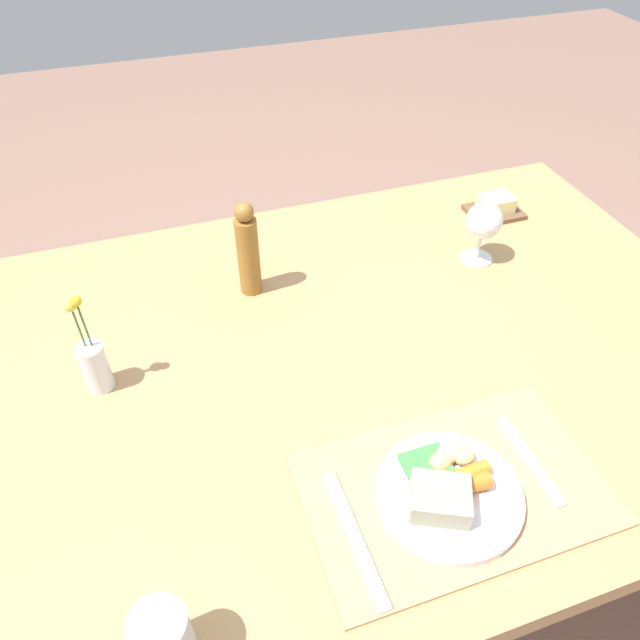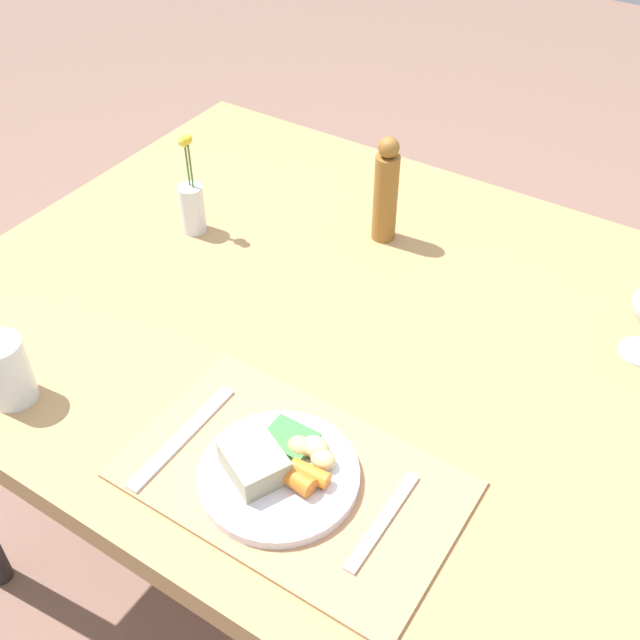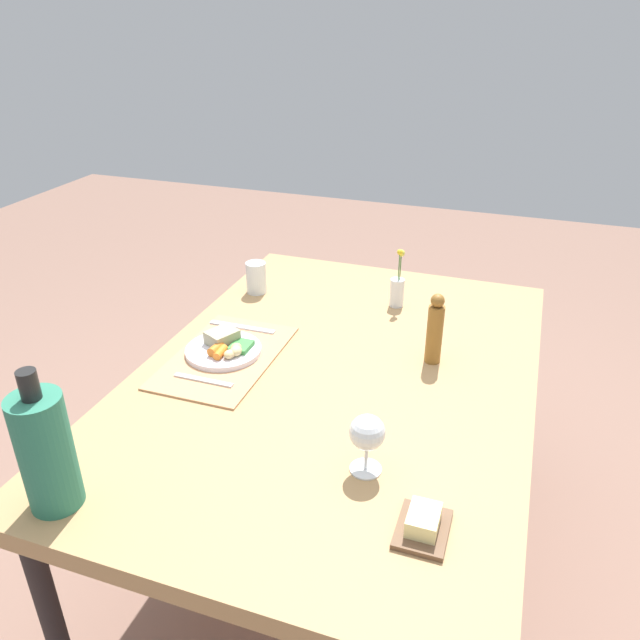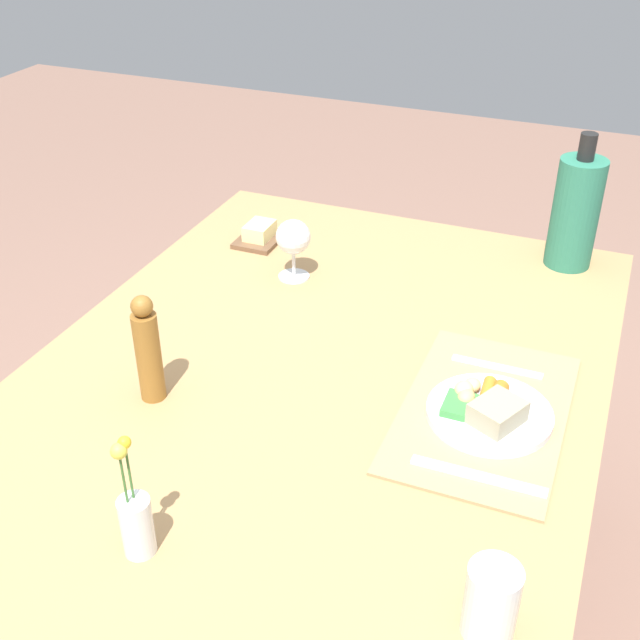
# 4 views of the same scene
# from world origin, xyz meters

# --- Properties ---
(ground_plane) EXTENTS (8.00, 8.00, 0.00)m
(ground_plane) POSITION_xyz_m (0.00, 0.00, 0.00)
(ground_plane) COLOR #856253
(dining_table) EXTENTS (1.54, 1.07, 0.74)m
(dining_table) POSITION_xyz_m (0.00, 0.00, 0.68)
(dining_table) COLOR tan
(dining_table) RESTS_ON ground_plane
(placemat) EXTENTS (0.46, 0.28, 0.01)m
(placemat) POSITION_xyz_m (0.03, -0.33, 0.74)
(placemat) COLOR tan
(placemat) RESTS_ON dining_table
(dinner_plate) EXTENTS (0.22, 0.22, 0.05)m
(dinner_plate) POSITION_xyz_m (0.01, -0.34, 0.76)
(dinner_plate) COLOR silver
(dinner_plate) RESTS_ON placemat
(fork) EXTENTS (0.02, 0.22, 0.00)m
(fork) POSITION_xyz_m (-0.14, -0.35, 0.74)
(fork) COLOR silver
(fork) RESTS_ON placemat
(knife) EXTENTS (0.02, 0.17, 0.00)m
(knife) POSITION_xyz_m (0.17, -0.32, 0.74)
(knife) COLOR silver
(knife) RESTS_ON placemat
(pepper_mill) EXTENTS (0.05, 0.05, 0.21)m
(pepper_mill) POSITION_xyz_m (-0.15, 0.24, 0.84)
(pepper_mill) COLOR olive
(pepper_mill) RESTS_ON dining_table
(wine_glass) EXTENTS (0.08, 0.08, 0.14)m
(wine_glass) POSITION_xyz_m (0.36, 0.19, 0.83)
(wine_glass) COLOR white
(wine_glass) RESTS_ON dining_table
(butter_dish) EXTENTS (0.13, 0.10, 0.05)m
(butter_dish) POSITION_xyz_m (0.50, 0.34, 0.76)
(butter_dish) COLOR brown
(butter_dish) RESTS_ON dining_table
(flower_vase) EXTENTS (0.05, 0.05, 0.21)m
(flower_vase) POSITION_xyz_m (-0.47, 0.06, 0.80)
(flower_vase) COLOR silver
(flower_vase) RESTS_ON dining_table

